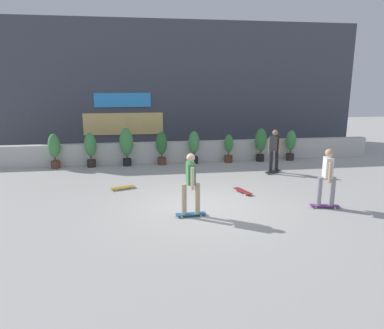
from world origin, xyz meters
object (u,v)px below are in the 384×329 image
Objects in this scene: skater_far_right at (327,176)px; potted_plant_5 at (229,147)px; potted_plant_0 at (54,149)px; skateboard_near_camera at (123,187)px; potted_plant_2 at (126,144)px; skateboard_aside at (243,191)px; skater_mid_plaza at (191,182)px; potted_plant_6 at (261,142)px; potted_plant_3 at (162,146)px; potted_plant_1 at (90,147)px; potted_plant_7 at (291,143)px; potted_plant_4 at (194,145)px; skater_foreground at (274,149)px.

potted_plant_5 is at bearing 101.23° from skater_far_right.
potted_plant_0 reaches higher than skateboard_near_camera.
skater_far_right is 2.07× the size of skateboard_near_camera.
potted_plant_2 is 0.95× the size of skater_far_right.
skater_mid_plaza is at bearing -137.74° from skateboard_aside.
potted_plant_0 is at bearing -180.00° from potted_plant_6.
potted_plant_3 is at bearing 117.21° from skateboard_aside.
potted_plant_1 is 1.48m from potted_plant_2.
potted_plant_7 is (10.22, 0.00, -0.05)m from potted_plant_0.
potted_plant_4 is 1.73× the size of skateboard_near_camera.
skateboard_aside is (1.95, 1.77, -0.88)m from skater_mid_plaza.
potted_plant_6 is (1.46, -0.00, 0.19)m from potted_plant_5.
potted_plant_5 is 1.51× the size of skateboard_aside.
potted_plant_6 reaches higher than potted_plant_5.
potted_plant_6 is at bearing 64.37° from skateboard_aside.
potted_plant_1 is 0.85× the size of skater_far_right.
skateboard_near_camera is (-5.96, -3.46, -0.80)m from potted_plant_6.
potted_plant_0 is at bearing 129.47° from skateboard_near_camera.
potted_plant_4 is at bearing 0.00° from potted_plant_1.
potted_plant_2 is 1.97× the size of skateboard_near_camera.
skater_foreground is 2.06× the size of skateboard_aside.
potted_plant_3 is 0.84× the size of skater_mid_plaza.
potted_plant_7 is at bearing 0.00° from potted_plant_1.
potted_plant_5 is 2.49m from skater_foreground.
skater_mid_plaza reaches higher than potted_plant_0.
skater_far_right is 2.06× the size of skateboard_aside.
potted_plant_3 is 4.73m from skater_foreground.
potted_plant_2 is 0.95× the size of skater_foreground.
potted_plant_7 is at bearing -0.00° from potted_plant_5.
potted_plant_0 is 4.54m from skateboard_near_camera.
potted_plant_5 is 0.73× the size of skater_foreground.
potted_plant_1 reaches higher than potted_plant_4.
potted_plant_2 is 3.57m from skateboard_near_camera.
potted_plant_2 is at bearing 106.18° from skater_mid_plaza.
skater_mid_plaza is at bearing -55.89° from skateboard_near_camera.
skateboard_near_camera is 3.95m from skateboard_aside.
potted_plant_4 is 6.74m from skater_far_right.
potted_plant_1 is at bearing -180.00° from potted_plant_7.
potted_plant_0 is 0.88× the size of potted_plant_2.
skater_far_right is (8.56, -6.14, 0.12)m from potted_plant_0.
potted_plant_6 is 0.87× the size of skater_foreground.
potted_plant_3 is at bearing 153.13° from skater_foreground.
potted_plant_1 reaches higher than potted_plant_3.
skater_mid_plaza reaches higher than skateboard_aside.
skater_mid_plaza is (-5.50, -6.22, 0.17)m from potted_plant_7.
potted_plant_5 is at bearing 0.00° from potted_plant_4.
skater_mid_plaza is (3.28, -6.22, 0.11)m from potted_plant_1.
skater_far_right and skater_foreground have the same top height.
potted_plant_4 is at bearing 80.22° from skater_mid_plaza.
skater_far_right is at bearing -105.13° from potted_plant_7.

